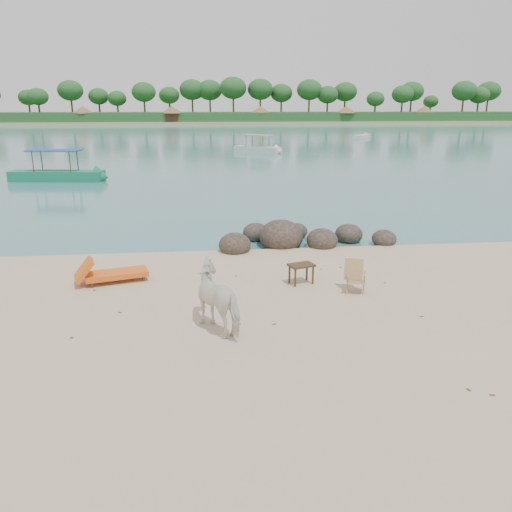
{
  "coord_description": "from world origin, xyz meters",
  "views": [
    {
      "loc": [
        -0.61,
        -10.4,
        4.76
      ],
      "look_at": [
        0.72,
        2.0,
        1.0
      ],
      "focal_mm": 35.0,
      "sensor_mm": 36.0,
      "label": 1
    }
  ],
  "objects_px": {
    "boulders": "(293,238)",
    "side_table": "(301,275)",
    "lounge_chair": "(116,271)",
    "deck_chair": "(356,278)",
    "cow": "(222,299)",
    "boat_near": "(55,155)"
  },
  "relations": [
    {
      "from": "cow",
      "to": "boat_near",
      "type": "distance_m",
      "value": 26.41
    },
    {
      "from": "lounge_chair",
      "to": "boat_near",
      "type": "height_order",
      "value": "boat_near"
    },
    {
      "from": "cow",
      "to": "lounge_chair",
      "type": "height_order",
      "value": "cow"
    },
    {
      "from": "boulders",
      "to": "lounge_chair",
      "type": "relative_size",
      "value": 3.01
    },
    {
      "from": "deck_chair",
      "to": "boat_near",
      "type": "xyz_separation_m",
      "value": [
        -13.56,
        22.59,
        1.24
      ]
    },
    {
      "from": "lounge_chair",
      "to": "deck_chair",
      "type": "height_order",
      "value": "deck_chair"
    },
    {
      "from": "cow",
      "to": "deck_chair",
      "type": "xyz_separation_m",
      "value": [
        3.59,
        1.85,
        -0.3
      ]
    },
    {
      "from": "lounge_chair",
      "to": "boat_near",
      "type": "xyz_separation_m",
      "value": [
        -7.15,
        21.02,
        1.34
      ]
    },
    {
      "from": "deck_chair",
      "to": "boat_near",
      "type": "relative_size",
      "value": 0.12
    },
    {
      "from": "lounge_chair",
      "to": "cow",
      "type": "bearing_deg",
      "value": -66.25
    },
    {
      "from": "boulders",
      "to": "side_table",
      "type": "xyz_separation_m",
      "value": [
        -0.54,
        -4.22,
        0.06
      ]
    },
    {
      "from": "side_table",
      "to": "boat_near",
      "type": "relative_size",
      "value": 0.1
    },
    {
      "from": "boulders",
      "to": "cow",
      "type": "height_order",
      "value": "cow"
    },
    {
      "from": "side_table",
      "to": "boulders",
      "type": "bearing_deg",
      "value": 64.31
    },
    {
      "from": "cow",
      "to": "lounge_chair",
      "type": "relative_size",
      "value": 0.81
    },
    {
      "from": "side_table",
      "to": "boat_near",
      "type": "bearing_deg",
      "value": 101.07
    },
    {
      "from": "boulders",
      "to": "lounge_chair",
      "type": "bearing_deg",
      "value": -148.33
    },
    {
      "from": "boulders",
      "to": "deck_chair",
      "type": "height_order",
      "value": "boulders"
    },
    {
      "from": "side_table",
      "to": "deck_chair",
      "type": "height_order",
      "value": "deck_chair"
    },
    {
      "from": "deck_chair",
      "to": "boat_near",
      "type": "height_order",
      "value": "boat_near"
    },
    {
      "from": "cow",
      "to": "boat_near",
      "type": "bearing_deg",
      "value": -100.79
    },
    {
      "from": "boulders",
      "to": "deck_chair",
      "type": "distance_m",
      "value": 5.12
    }
  ]
}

